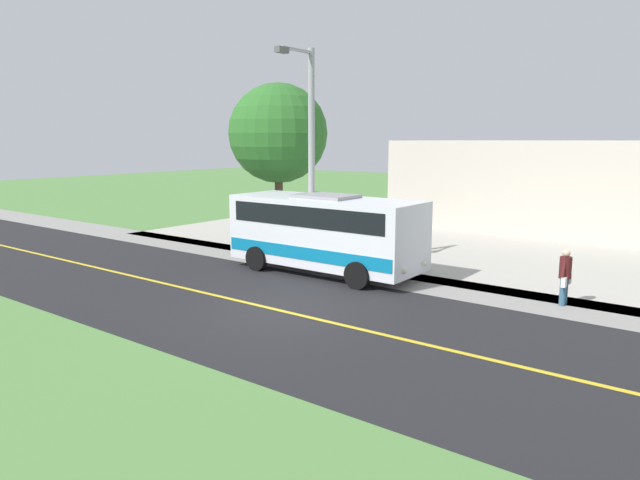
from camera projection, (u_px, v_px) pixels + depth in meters
name	position (u px, v px, depth m)	size (l,w,h in m)	color
ground_plane	(278.00, 310.00, 16.18)	(120.00, 120.00, 0.00)	#548442
road_surface	(278.00, 310.00, 16.17)	(8.00, 100.00, 0.01)	black
sidewalk	(375.00, 276.00, 20.26)	(2.40, 100.00, 0.01)	gray
parking_lot_surface	(526.00, 254.00, 24.15)	(14.00, 36.00, 0.01)	#B2ADA3
road_centre_line	(278.00, 310.00, 16.17)	(0.16, 100.00, 0.00)	gold
shuttle_bus_front	(325.00, 230.00, 20.50)	(2.75, 7.22, 2.83)	white
pedestrian_with_bags	(565.00, 275.00, 16.57)	(0.72, 0.34, 1.64)	#335972
street_light_pole	(309.00, 150.00, 20.85)	(1.97, 0.24, 7.94)	#9E9EA3
tree_curbside	(278.00, 134.00, 24.92)	(4.30, 4.30, 7.16)	brown
commercial_building	(576.00, 185.00, 31.03)	(10.00, 17.53, 4.68)	beige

